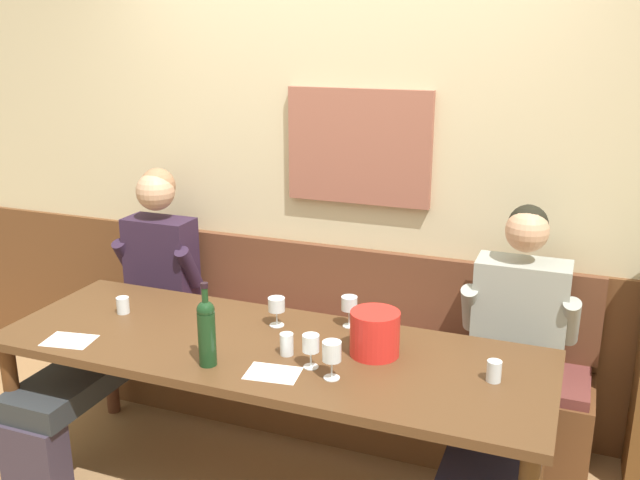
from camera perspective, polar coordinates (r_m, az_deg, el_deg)
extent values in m
cube|color=beige|center=(3.68, 1.83, 6.69)|extent=(6.80, 0.08, 2.80)
cube|color=#9A5B48|center=(3.57, 3.15, 7.59)|extent=(0.75, 0.04, 0.58)
cube|color=brown|center=(3.90, 1.43, -7.06)|extent=(6.80, 0.03, 0.93)
cube|color=brown|center=(3.82, 0.24, -11.72)|extent=(2.69, 0.42, 0.44)
cube|color=brown|center=(3.71, 0.24, -8.40)|extent=(2.64, 0.39, 0.05)
cube|color=brown|center=(3.78, 1.28, -3.81)|extent=(2.69, 0.04, 0.45)
cube|color=#50331C|center=(3.05, -4.26, -8.87)|extent=(2.39, 0.82, 0.04)
cylinder|color=#542E15|center=(3.59, -23.58, -12.91)|extent=(0.07, 0.07, 0.71)
cylinder|color=#552E1E|center=(4.03, -16.84, -8.82)|extent=(0.07, 0.07, 0.71)
cylinder|color=#4A2D17|center=(3.29, 17.42, -15.08)|extent=(0.07, 0.07, 0.71)
cube|color=#362D3B|center=(3.53, -22.17, -16.36)|extent=(0.29, 0.14, 0.38)
cube|color=#292D30|center=(3.72, -17.43, -9.68)|extent=(0.32, 1.08, 0.11)
cube|color=#2C1C32|center=(4.02, -12.78, -2.12)|extent=(0.38, 0.20, 0.56)
sphere|color=tan|center=(3.90, -13.27, 3.88)|extent=(0.21, 0.21, 0.21)
sphere|color=#9C6F4E|center=(3.91, -13.09, 4.33)|extent=(0.19, 0.19, 0.19)
cylinder|color=#2C1C32|center=(4.10, -15.47, -1.51)|extent=(0.08, 0.20, 0.27)
cylinder|color=#2C1C32|center=(3.88, -10.64, -2.23)|extent=(0.08, 0.20, 0.27)
cube|color=#27263C|center=(3.03, 14.26, -15.93)|extent=(0.35, 1.08, 0.11)
cube|color=gray|center=(3.40, 15.96, -6.07)|extent=(0.42, 0.21, 0.55)
sphere|color=tan|center=(3.25, 16.53, 0.71)|extent=(0.19, 0.19, 0.19)
sphere|color=black|center=(3.27, 16.61, 1.24)|extent=(0.18, 0.18, 0.18)
cylinder|color=gray|center=(3.37, 12.16, -5.44)|extent=(0.08, 0.20, 0.27)
cylinder|color=gray|center=(3.34, 19.73, -6.29)|extent=(0.08, 0.20, 0.27)
cylinder|color=red|center=(2.92, 4.49, -7.58)|extent=(0.21, 0.21, 0.19)
cylinder|color=#16371A|center=(2.86, -9.19, -7.97)|extent=(0.07, 0.07, 0.23)
sphere|color=#16371A|center=(2.81, -9.31, -5.64)|extent=(0.07, 0.07, 0.07)
cylinder|color=#16371A|center=(2.79, -9.36, -4.67)|extent=(0.03, 0.03, 0.08)
cylinder|color=black|center=(2.77, -9.41, -3.66)|extent=(0.03, 0.03, 0.02)
cylinder|color=silver|center=(3.23, -3.54, -6.93)|extent=(0.07, 0.07, 0.00)
cylinder|color=silver|center=(3.21, -3.55, -6.34)|extent=(0.01, 0.01, 0.07)
cylinder|color=silver|center=(3.19, -3.57, -5.26)|extent=(0.08, 0.08, 0.06)
cylinder|color=silver|center=(3.22, 2.38, -7.00)|extent=(0.06, 0.06, 0.00)
cylinder|color=silver|center=(3.20, 2.39, -6.34)|extent=(0.01, 0.01, 0.08)
cylinder|color=silver|center=(3.17, 2.40, -5.18)|extent=(0.07, 0.07, 0.06)
cylinder|color=#ECD385|center=(3.18, 2.40, -5.54)|extent=(0.06, 0.06, 0.02)
cylinder|color=silver|center=(2.85, -0.74, -10.28)|extent=(0.06, 0.06, 0.00)
cylinder|color=silver|center=(2.83, -0.75, -9.65)|extent=(0.01, 0.01, 0.07)
cylinder|color=silver|center=(2.80, -0.75, -8.40)|extent=(0.07, 0.07, 0.07)
cylinder|color=#E3D87B|center=(2.82, -0.75, -8.89)|extent=(0.06, 0.06, 0.02)
cylinder|color=silver|center=(2.77, 0.96, -11.16)|extent=(0.06, 0.06, 0.00)
cylinder|color=silver|center=(2.75, 0.96, -10.46)|extent=(0.01, 0.01, 0.07)
cylinder|color=silver|center=(2.72, 0.97, -9.05)|extent=(0.07, 0.07, 0.08)
cylinder|color=#EADB7E|center=(2.73, 0.97, -9.59)|extent=(0.07, 0.07, 0.02)
cylinder|color=silver|center=(2.81, 14.00, -10.33)|extent=(0.06, 0.06, 0.08)
cylinder|color=silver|center=(2.94, -2.73, -8.48)|extent=(0.06, 0.06, 0.09)
cylinder|color=silver|center=(3.47, -15.77, -5.14)|extent=(0.06, 0.06, 0.08)
cube|color=white|center=(2.81, -3.86, -10.78)|extent=(0.23, 0.18, 0.00)
cube|color=white|center=(3.26, -19.75, -7.72)|extent=(0.23, 0.18, 0.00)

